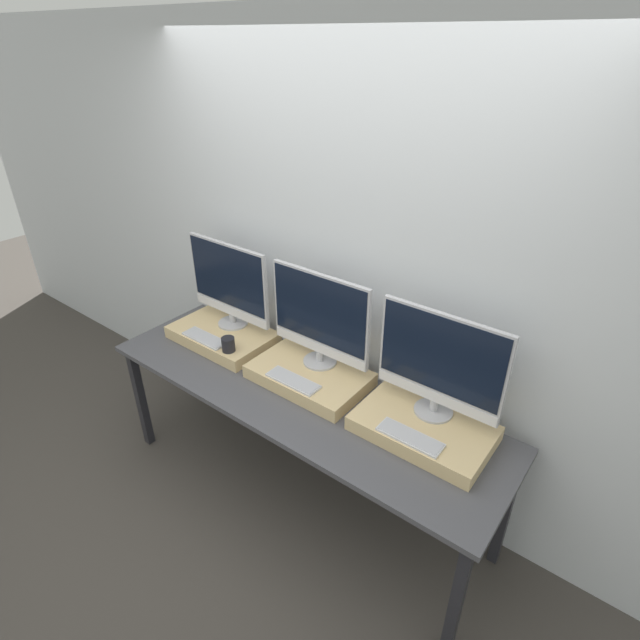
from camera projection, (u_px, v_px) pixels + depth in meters
ground_plane at (260, 531)px, 2.84m from camera, size 12.00×12.00×0.00m
wall_back at (344, 278)px, 2.72m from camera, size 8.00×0.04×2.60m
workbench at (297, 401)px, 2.72m from camera, size 2.34×0.70×0.79m
wooden_riser_left at (223, 335)px, 3.11m from camera, size 0.64×0.40×0.08m
monitor_left at (229, 283)px, 3.01m from camera, size 0.62×0.19×0.54m
keyboard_left at (205, 338)px, 2.99m from camera, size 0.31×0.10×0.01m
mug at (228, 344)px, 2.87m from camera, size 0.08×0.08×0.09m
wooden_riser_center at (309, 375)px, 2.74m from camera, size 0.64×0.40×0.08m
monitor_center at (320, 317)px, 2.65m from camera, size 0.62×0.19×0.54m
keyboard_center at (293, 381)px, 2.63m from camera, size 0.31×0.10×0.01m
wooden_riser_right at (423, 428)px, 2.38m from camera, size 0.64×0.40×0.08m
monitor_right at (440, 363)px, 2.28m from camera, size 0.62×0.19×0.54m
keyboard_right at (410, 437)px, 2.26m from camera, size 0.31×0.10×0.01m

